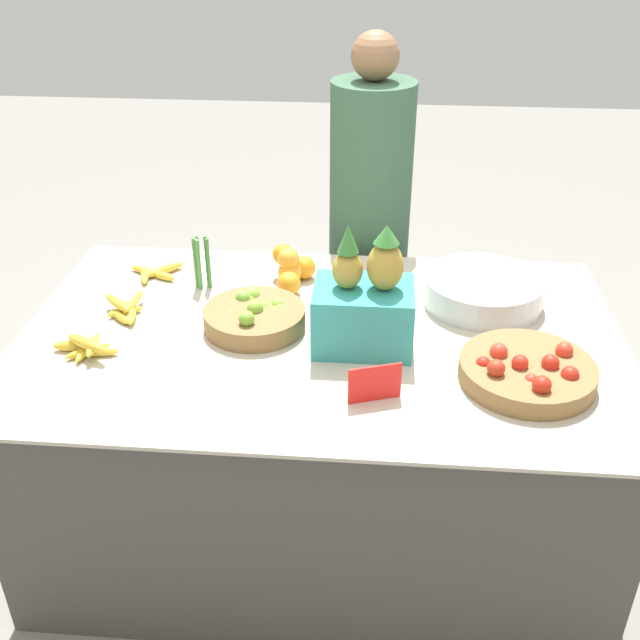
# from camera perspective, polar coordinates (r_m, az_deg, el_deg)

# --- Properties ---
(ground_plane) EXTENTS (12.00, 12.00, 0.00)m
(ground_plane) POSITION_cam_1_polar(r_m,az_deg,el_deg) (2.82, 0.00, -14.80)
(ground_plane) COLOR gray
(market_table) EXTENTS (1.87, 1.16, 0.78)m
(market_table) POSITION_cam_1_polar(r_m,az_deg,el_deg) (2.56, 0.00, -8.57)
(market_table) COLOR #4C4742
(market_table) RESTS_ON ground_plane
(lime_bowl) EXTENTS (0.32, 0.32, 0.11)m
(lime_bowl) POSITION_cam_1_polar(r_m,az_deg,el_deg) (2.37, -5.01, 0.27)
(lime_bowl) COLOR olive
(lime_bowl) RESTS_ON market_table
(tomato_basket) EXTENTS (0.38, 0.38, 0.10)m
(tomato_basket) POSITION_cam_1_polar(r_m,az_deg,el_deg) (2.18, 15.50, -3.80)
(tomato_basket) COLOR olive
(tomato_basket) RESTS_ON market_table
(orange_pile) EXTENTS (0.15, 0.21, 0.13)m
(orange_pile) POSITION_cam_1_polar(r_m,az_deg,el_deg) (2.61, -2.20, 3.95)
(orange_pile) COLOR orange
(orange_pile) RESTS_ON market_table
(metal_bowl) EXTENTS (0.40, 0.40, 0.09)m
(metal_bowl) POSITION_cam_1_polar(r_m,az_deg,el_deg) (2.55, 12.31, 2.22)
(metal_bowl) COLOR silver
(metal_bowl) RESTS_ON market_table
(price_sign) EXTENTS (0.14, 0.05, 0.11)m
(price_sign) POSITION_cam_1_polar(r_m,az_deg,el_deg) (2.02, 4.19, -4.84)
(price_sign) COLOR red
(price_sign) RESTS_ON market_table
(produce_crate) EXTENTS (0.30, 0.23, 0.39)m
(produce_crate) POSITION_cam_1_polar(r_m,az_deg,el_deg) (2.22, 3.41, 1.09)
(produce_crate) COLOR teal
(produce_crate) RESTS_ON market_table
(veg_bundle) EXTENTS (0.06, 0.05, 0.18)m
(veg_bundle) POSITION_cam_1_polar(r_m,az_deg,el_deg) (2.60, -9.07, 4.32)
(veg_bundle) COLOR #4C8E42
(veg_bundle) RESTS_ON market_table
(banana_bunch_middle_left) EXTENTS (0.15, 0.19, 0.06)m
(banana_bunch_middle_left) POSITION_cam_1_polar(r_m,az_deg,el_deg) (2.50, -14.59, 0.82)
(banana_bunch_middle_left) COLOR gold
(banana_bunch_middle_left) RESTS_ON market_table
(banana_bunch_front_right) EXTENTS (0.20, 0.18, 0.03)m
(banana_bunch_front_right) POSITION_cam_1_polar(r_m,az_deg,el_deg) (2.74, -12.43, 3.57)
(banana_bunch_front_right) COLOR gold
(banana_bunch_front_right) RESTS_ON market_table
(banana_bunch_front_center) EXTENTS (0.21, 0.16, 0.06)m
(banana_bunch_front_center) POSITION_cam_1_polar(r_m,az_deg,el_deg) (2.33, -17.36, -1.97)
(banana_bunch_front_center) COLOR gold
(banana_bunch_front_center) RESTS_ON market_table
(vendor_person) EXTENTS (0.32, 0.32, 1.56)m
(vendor_person) POSITION_cam_1_polar(r_m,az_deg,el_deg) (3.09, 3.71, 5.70)
(vendor_person) COLOR #385B42
(vendor_person) RESTS_ON ground_plane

